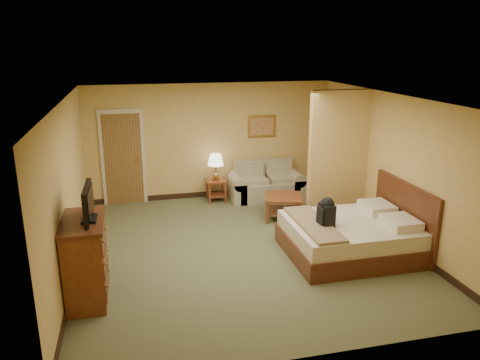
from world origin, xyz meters
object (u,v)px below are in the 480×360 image
object	(u,v)px
loveseat	(266,186)
coffee_table	(283,202)
dresser	(86,260)
bed	(355,236)

from	to	relation	value
loveseat	coffee_table	size ratio (longest dim) A/B	1.83
dresser	bed	distance (m)	4.32
loveseat	bed	world-z (taller)	bed
bed	loveseat	bearing A→B (deg)	101.18
dresser	bed	xyz separation A→B (m)	(4.29, 0.48, -0.27)
coffee_table	dresser	xyz separation A→B (m)	(-3.63, -2.33, 0.25)
loveseat	dresser	world-z (taller)	dresser
bed	coffee_table	bearing A→B (deg)	109.44
coffee_table	dresser	distance (m)	4.33
dresser	bed	world-z (taller)	bed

